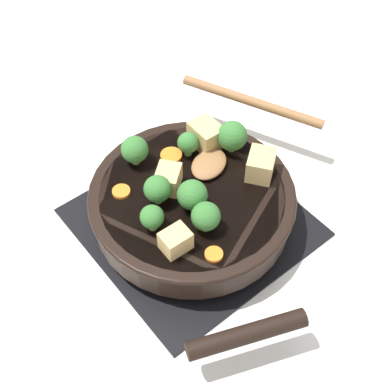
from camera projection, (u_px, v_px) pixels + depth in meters
ground_plane at (192, 223)px, 0.83m from camera, size 2.40×2.40×0.00m
front_burner_grate at (192, 218)px, 0.82m from camera, size 0.31×0.31×0.03m
skillet_pan at (192, 202)px, 0.79m from camera, size 0.31×0.40×0.05m
wooden_spoon at (235, 126)px, 0.85m from camera, size 0.24×0.24×0.02m
tofu_cube_center_large at (261, 165)px, 0.78m from camera, size 0.06×0.06×0.04m
tofu_cube_near_handle at (206, 135)px, 0.82m from camera, size 0.04×0.05×0.04m
tofu_cube_east_chunk at (176, 241)px, 0.70m from camera, size 0.04×0.03×0.03m
tofu_cube_west_chunk at (168, 179)px, 0.77m from camera, size 0.05×0.05×0.03m
broccoli_floret_near_spoon at (192, 195)px, 0.73m from camera, size 0.04×0.04×0.05m
broccoli_floret_center_top at (157, 189)px, 0.74m from camera, size 0.04×0.04×0.05m
broccoli_floret_east_rim at (152, 217)px, 0.71m from camera, size 0.03×0.03×0.04m
broccoli_floret_west_rim at (232, 136)px, 0.81m from camera, size 0.05×0.05×0.05m
broccoli_floret_north_edge at (188, 143)px, 0.80m from camera, size 0.03×0.03×0.04m
broccoli_floret_south_cluster at (206, 217)px, 0.71m from camera, size 0.04×0.04×0.05m
broccoli_floret_mid_floret at (135, 150)px, 0.79m from camera, size 0.04×0.04×0.05m
carrot_slice_orange_thin at (171, 155)px, 0.82m from camera, size 0.03×0.03×0.01m
carrot_slice_near_center at (214, 254)px, 0.70m from camera, size 0.02×0.02×0.01m
carrot_slice_edge_slice at (121, 192)px, 0.77m from camera, size 0.03×0.03×0.01m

